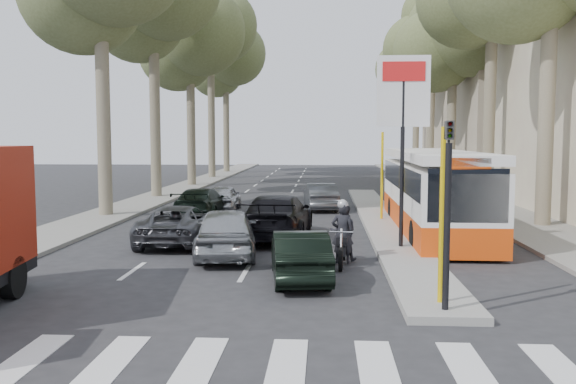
% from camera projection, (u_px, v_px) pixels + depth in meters
% --- Properties ---
extents(ground, '(120.00, 120.00, 0.00)m').
position_uv_depth(ground, '(275.00, 294.00, 12.85)').
color(ground, '#28282B').
rests_on(ground, ground).
extents(sidewalk_right, '(3.20, 70.00, 0.12)m').
position_uv_depth(sidewalk_right, '(448.00, 190.00, 37.19)').
color(sidewalk_right, gray).
rests_on(sidewalk_right, ground).
extents(median_left, '(2.40, 64.00, 0.12)m').
position_uv_depth(median_left, '(190.00, 185.00, 41.16)').
color(median_left, gray).
rests_on(median_left, ground).
extents(traffic_island, '(1.50, 26.00, 0.16)m').
position_uv_depth(traffic_island, '(381.00, 221.00, 23.59)').
color(traffic_island, gray).
rests_on(traffic_island, ground).
extents(building_far, '(11.00, 20.00, 16.00)m').
position_uv_depth(building_far, '(520.00, 73.00, 45.02)').
color(building_far, '#B7A88E').
rests_on(building_far, ground).
extents(billboard, '(1.50, 12.10, 5.60)m').
position_uv_depth(billboard, '(403.00, 123.00, 17.30)').
color(billboard, yellow).
rests_on(billboard, ground).
extents(traffic_light_island, '(0.16, 0.41, 3.60)m').
position_uv_depth(traffic_light_island, '(448.00, 183.00, 10.94)').
color(traffic_light_island, black).
rests_on(traffic_light_island, ground).
extents(tree_l_c, '(7.40, 7.20, 13.71)m').
position_uv_depth(tree_l_c, '(192.00, 35.00, 40.36)').
color(tree_l_c, '#6B604C').
rests_on(tree_l_c, ground).
extents(tree_l_d, '(7.40, 7.20, 15.66)m').
position_uv_depth(tree_l_d, '(212.00, 30.00, 48.16)').
color(tree_l_d, '#6B604C').
rests_on(tree_l_d, ground).
extents(tree_l_e, '(7.40, 7.20, 14.49)m').
position_uv_depth(tree_l_e, '(227.00, 57.00, 56.21)').
color(tree_l_e, '#6B604C').
rests_on(tree_l_e, ground).
extents(tree_r_c, '(7.40, 7.20, 13.32)m').
position_uv_depth(tree_r_c, '(455.00, 33.00, 37.41)').
color(tree_r_c, '#6B604C').
rests_on(tree_r_c, ground).
extents(tree_r_d, '(7.40, 7.20, 14.88)m').
position_uv_depth(tree_r_d, '(434.00, 32.00, 45.23)').
color(tree_r_d, '#6B604C').
rests_on(tree_r_d, ground).
extents(tree_r_e, '(7.40, 7.20, 14.10)m').
position_uv_depth(tree_r_e, '(419.00, 56.00, 53.24)').
color(tree_r_e, '#6B604C').
rests_on(tree_r_e, ground).
extents(silver_hatchback, '(2.12, 4.26, 1.39)m').
position_uv_depth(silver_hatchback, '(226.00, 232.00, 16.86)').
color(silver_hatchback, '#9FA2A6').
rests_on(silver_hatchback, ground).
extents(dark_hatchback, '(1.63, 3.65, 1.16)m').
position_uv_depth(dark_hatchback, '(300.00, 255.00, 14.11)').
color(dark_hatchback, black).
rests_on(dark_hatchback, ground).
extents(queue_car_a, '(2.05, 4.34, 1.20)m').
position_uv_depth(queue_car_a, '(179.00, 224.00, 18.97)').
color(queue_car_a, '#44454B').
rests_on(queue_car_a, ground).
extents(queue_car_b, '(2.33, 5.10, 1.45)m').
position_uv_depth(queue_car_b, '(277.00, 216.00, 19.90)').
color(queue_car_b, black).
rests_on(queue_car_b, ground).
extents(queue_car_c, '(1.52, 3.57, 1.20)m').
position_uv_depth(queue_car_c, '(223.00, 198.00, 27.16)').
color(queue_car_c, '#A0A2A7').
rests_on(queue_car_c, ground).
extents(queue_car_d, '(1.70, 3.82, 1.22)m').
position_uv_depth(queue_car_d, '(321.00, 196.00, 27.81)').
color(queue_car_d, '#4B4F53').
rests_on(queue_car_d, ground).
extents(queue_car_e, '(1.86, 4.28, 1.23)m').
position_uv_depth(queue_car_e, '(202.00, 203.00, 25.03)').
color(queue_car_e, black).
rests_on(queue_car_e, ground).
extents(city_bus, '(2.48, 10.87, 2.86)m').
position_uv_depth(city_bus, '(433.00, 189.00, 21.13)').
color(city_bus, '#E6460C').
rests_on(city_bus, ground).
extents(motorcycle, '(0.75, 2.02, 1.71)m').
position_uv_depth(motorcycle, '(343.00, 234.00, 15.89)').
color(motorcycle, black).
rests_on(motorcycle, ground).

